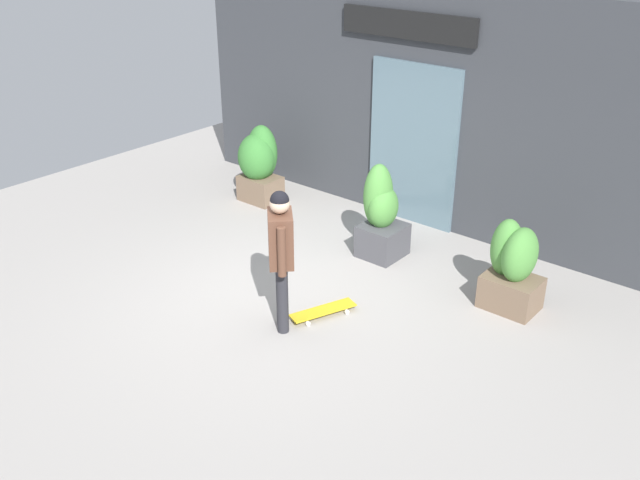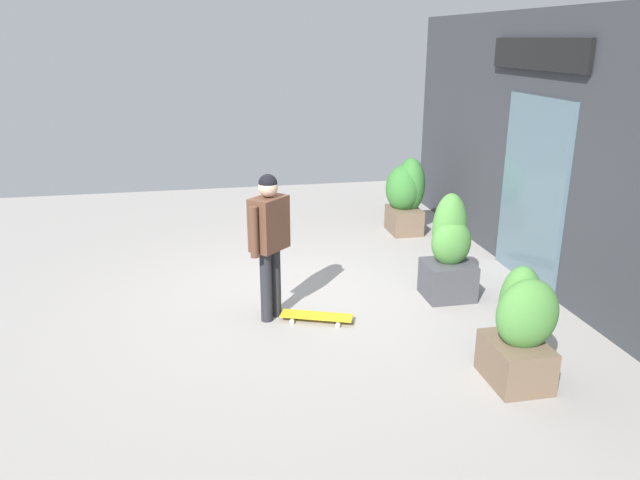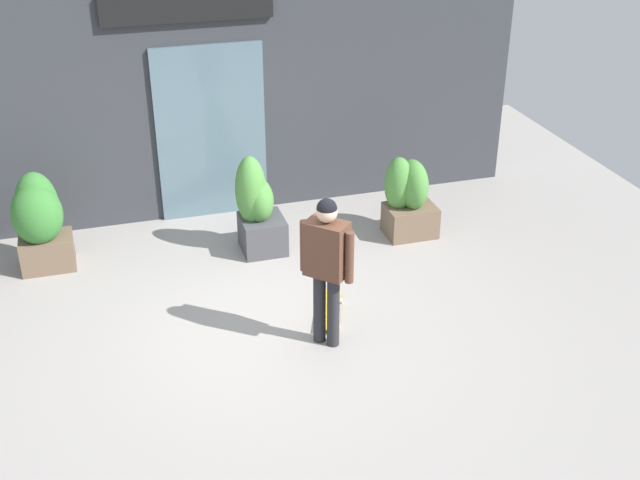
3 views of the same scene
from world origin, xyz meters
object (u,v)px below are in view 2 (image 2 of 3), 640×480
object	(u,v)px
skateboard	(317,316)
planter_box_mid	(406,193)
planter_box_right	(449,251)
skateboarder	(269,233)
planter_box_left	(521,328)

from	to	relation	value
skateboard	planter_box_mid	xyz separation A→B (m)	(-2.99, 2.04, 0.59)
skateboard	planter_box_right	world-z (taller)	planter_box_right
planter_box_right	skateboarder	bearing A→B (deg)	-84.16
skateboard	skateboarder	bearing A→B (deg)	179.86
planter_box_left	planter_box_mid	distance (m)	4.56
skateboard	planter_box_left	size ratio (longest dim) A/B	0.77
skateboarder	planter_box_left	size ratio (longest dim) A/B	1.55
skateboard	planter_box_right	distance (m)	1.83
skateboard	planter_box_right	xyz separation A→B (m)	(-0.41, 1.71, 0.51)
skateboarder	planter_box_left	world-z (taller)	skateboarder
skateboarder	planter_box_right	xyz separation A→B (m)	(-0.22, 2.20, -0.44)
skateboard	planter_box_mid	distance (m)	3.66
skateboard	planter_box_mid	size ratio (longest dim) A/B	0.68
skateboard	planter_box_right	bearing A→B (deg)	34.72
skateboard	planter_box_left	xyz separation A→B (m)	(1.55, 1.59, 0.47)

